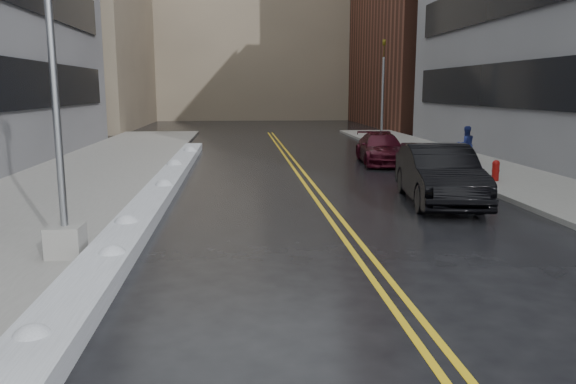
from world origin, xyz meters
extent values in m
plane|color=black|center=(0.00, 0.00, 0.00)|extent=(160.00, 160.00, 0.00)
cube|color=gray|center=(-5.75, 10.00, 0.07)|extent=(5.50, 50.00, 0.15)
cube|color=gray|center=(10.00, 10.00, 0.07)|extent=(4.00, 50.00, 0.15)
cube|color=gold|center=(2.35, 10.00, 0.00)|extent=(0.12, 50.00, 0.01)
cube|color=gold|center=(2.65, 10.00, 0.00)|extent=(0.12, 50.00, 0.01)
cube|color=silver|center=(-2.45, 8.00, 0.17)|extent=(0.90, 30.00, 0.34)
cube|color=gray|center=(-15.50, 44.00, 9.00)|extent=(14.00, 22.00, 18.00)
cube|color=gray|center=(2.00, 60.00, 11.00)|extent=(36.00, 16.00, 22.00)
cube|color=gray|center=(-3.30, 2.00, 0.45)|extent=(0.65, 0.65, 0.60)
cylinder|color=gray|center=(-3.30, 2.00, 4.25)|extent=(0.14, 0.14, 7.00)
cylinder|color=maroon|center=(9.00, 10.00, 0.45)|extent=(0.24, 0.24, 0.60)
sphere|color=maroon|center=(9.00, 10.00, 0.75)|extent=(0.26, 0.26, 0.26)
cylinder|color=maroon|center=(9.00, 10.00, 0.50)|extent=(0.25, 0.10, 0.10)
cylinder|color=gray|center=(8.50, 24.00, 2.65)|extent=(0.14, 0.14, 5.00)
imported|color=#594C0C|center=(8.50, 24.00, 5.65)|extent=(0.16, 0.20, 1.00)
imported|color=navy|center=(9.81, 14.65, 0.96)|extent=(0.78, 0.61, 1.61)
imported|color=black|center=(5.87, 7.04, 0.86)|extent=(2.43, 5.37, 1.71)
imported|color=#3A0914|center=(6.44, 15.99, 0.68)|extent=(2.25, 4.79, 1.35)
camera|label=1|loc=(0.03, -8.73, 3.30)|focal=35.00mm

